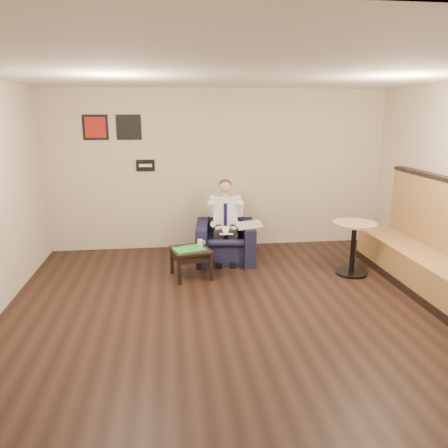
{
  "coord_description": "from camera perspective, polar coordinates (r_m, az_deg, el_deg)",
  "views": [
    {
      "loc": [
        -0.9,
        -4.71,
        2.39
      ],
      "look_at": [
        -0.15,
        1.2,
        0.86
      ],
      "focal_mm": 35.0,
      "sensor_mm": 36.0,
      "label": 1
    }
  ],
  "objects": [
    {
      "name": "ground",
      "position": [
        5.36,
        3.27,
        -12.15
      ],
      "size": [
        6.0,
        6.0,
        0.0
      ],
      "primitive_type": "plane",
      "color": "black",
      "rests_on": "ground"
    },
    {
      "name": "wall_back",
      "position": [
        7.83,
        -0.57,
        7.08
      ],
      "size": [
        6.0,
        0.02,
        2.8
      ],
      "primitive_type": "cube",
      "color": "beige",
      "rests_on": "ground"
    },
    {
      "name": "wall_front",
      "position": [
        2.17,
        18.63,
        -13.56
      ],
      "size": [
        6.0,
        0.02,
        2.8
      ],
      "primitive_type": "cube",
      "color": "beige",
      "rests_on": "ground"
    },
    {
      "name": "ceiling",
      "position": [
        4.82,
        3.77,
        19.21
      ],
      "size": [
        6.0,
        6.0,
        0.02
      ],
      "primitive_type": "cube",
      "color": "white",
      "rests_on": "wall_back"
    },
    {
      "name": "seating_sign",
      "position": [
        7.76,
        -10.22,
        7.54
      ],
      "size": [
        0.32,
        0.02,
        0.2
      ],
      "primitive_type": "cube",
      "color": "black",
      "rests_on": "wall_back"
    },
    {
      "name": "art_print_left",
      "position": [
        7.8,
        -16.45,
        12.02
      ],
      "size": [
        0.42,
        0.03,
        0.42
      ],
      "primitive_type": "cube",
      "color": "maroon",
      "rests_on": "wall_back"
    },
    {
      "name": "art_print_right",
      "position": [
        7.73,
        -12.33,
        12.25
      ],
      "size": [
        0.42,
        0.03,
        0.42
      ],
      "primitive_type": "cube",
      "color": "black",
      "rests_on": "wall_back"
    },
    {
      "name": "armchair",
      "position": [
        7.2,
        0.19,
        -1.19
      ],
      "size": [
        1.05,
        1.05,
        0.92
      ],
      "primitive_type": "cube",
      "rotation": [
        0.0,
        0.0,
        -0.11
      ],
      "color": "black",
      "rests_on": "ground"
    },
    {
      "name": "seated_man",
      "position": [
        7.04,
        0.21,
        -0.12
      ],
      "size": [
        0.7,
        0.96,
        1.26
      ],
      "primitive_type": null,
      "rotation": [
        0.0,
        0.0,
        -0.11
      ],
      "color": "silver",
      "rests_on": "armchair"
    },
    {
      "name": "lap_papers",
      "position": [
        6.96,
        0.22,
        -0.84
      ],
      "size": [
        0.22,
        0.31,
        0.01
      ],
      "primitive_type": "cube",
      "rotation": [
        0.0,
        0.0,
        -0.04
      ],
      "color": "white",
      "rests_on": "seated_man"
    },
    {
      "name": "newspaper",
      "position": [
        7.08,
        3.33,
        -0.1
      ],
      "size": [
        0.43,
        0.52,
        0.01
      ],
      "primitive_type": "cube",
      "rotation": [
        0.0,
        0.0,
        -0.06
      ],
      "color": "silver",
      "rests_on": "armchair"
    },
    {
      "name": "side_table",
      "position": [
        6.54,
        -4.32,
        -5.09
      ],
      "size": [
        0.64,
        0.64,
        0.44
      ],
      "primitive_type": "cube",
      "rotation": [
        0.0,
        0.0,
        0.22
      ],
      "color": "black",
      "rests_on": "ground"
    },
    {
      "name": "green_folder",
      "position": [
        6.44,
        -4.57,
        -3.27
      ],
      "size": [
        0.52,
        0.45,
        0.01
      ],
      "primitive_type": "cube",
      "rotation": [
        0.0,
        0.0,
        0.36
      ],
      "color": "green",
      "rests_on": "side_table"
    },
    {
      "name": "coffee_mug",
      "position": [
        6.61,
        -3.17,
        -2.42
      ],
      "size": [
        0.1,
        0.1,
        0.09
      ],
      "primitive_type": "cylinder",
      "rotation": [
        0.0,
        0.0,
        0.22
      ],
      "color": "white",
      "rests_on": "side_table"
    },
    {
      "name": "smartphone",
      "position": [
        6.62,
        -4.31,
        -2.78
      ],
      "size": [
        0.14,
        0.07,
        0.01
      ],
      "primitive_type": "cube",
      "rotation": [
        0.0,
        0.0,
        0.04
      ],
      "color": "black",
      "rests_on": "side_table"
    },
    {
      "name": "banquette",
      "position": [
        6.54,
        25.3,
        -1.53
      ],
      "size": [
        0.7,
        2.95,
        1.51
      ],
      "primitive_type": "cube",
      "color": "olive",
      "rests_on": "ground"
    },
    {
      "name": "cafe_table",
      "position": [
        6.86,
        16.5,
        -3.09
      ],
      "size": [
        0.7,
        0.7,
        0.81
      ],
      "primitive_type": "cylinder",
      "rotation": [
        0.0,
        0.0,
        0.07
      ],
      "color": "#AA7D5C",
      "rests_on": "ground"
    }
  ]
}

